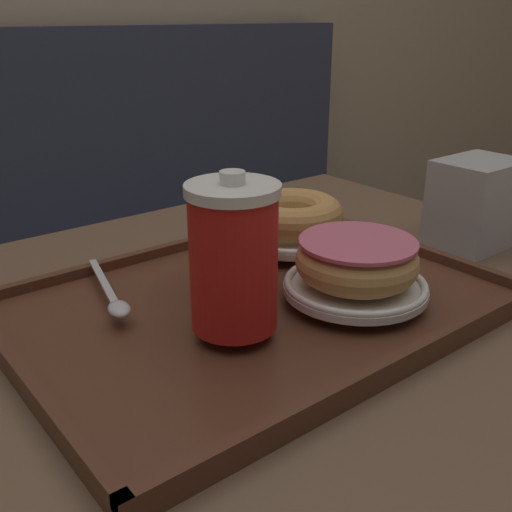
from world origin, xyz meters
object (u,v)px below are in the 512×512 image
at_px(coffee_cup_front, 234,257).
at_px(donut_chocolate_glazed, 357,260).
at_px(donut_plain, 292,213).
at_px(spoon, 114,299).
at_px(coffee_cup_rear, 234,234).
at_px(napkin_dispenser, 474,203).

bearing_deg(coffee_cup_front, donut_chocolate_glazed, -8.54).
xyz_separation_m(donut_plain, spoon, (-0.27, -0.03, -0.03)).
distance_m(coffee_cup_front, coffee_cup_rear, 0.10).
xyz_separation_m(spoon, napkin_dispenser, (0.49, -0.09, 0.03)).
xyz_separation_m(coffee_cup_rear, donut_plain, (0.14, 0.06, -0.02)).
height_order(coffee_cup_front, napkin_dispenser, coffee_cup_front).
height_order(donut_chocolate_glazed, spoon, donut_chocolate_glazed).
height_order(coffee_cup_rear, donut_chocolate_glazed, coffee_cup_rear).
bearing_deg(donut_chocolate_glazed, napkin_dispenser, 8.55).
bearing_deg(coffee_cup_front, napkin_dispenser, 2.76).
bearing_deg(donut_chocolate_glazed, spoon, 147.77).
bearing_deg(coffee_cup_rear, donut_chocolate_glazed, -51.48).
height_order(coffee_cup_front, donut_plain, coffee_cup_front).
distance_m(coffee_cup_front, spoon, 0.15).
relative_size(donut_chocolate_glazed, donut_plain, 0.97).
height_order(coffee_cup_front, donut_chocolate_glazed, coffee_cup_front).
xyz_separation_m(donut_plain, napkin_dispenser, (0.22, -0.12, 0.00)).
xyz_separation_m(coffee_cup_rear, spoon, (-0.13, 0.03, -0.05)).
bearing_deg(coffee_cup_rear, donut_plain, 23.59).
relative_size(coffee_cup_front, coffee_cup_rear, 1.26).
distance_m(coffee_cup_front, donut_chocolate_glazed, 0.15).
distance_m(coffee_cup_front, napkin_dispenser, 0.42).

